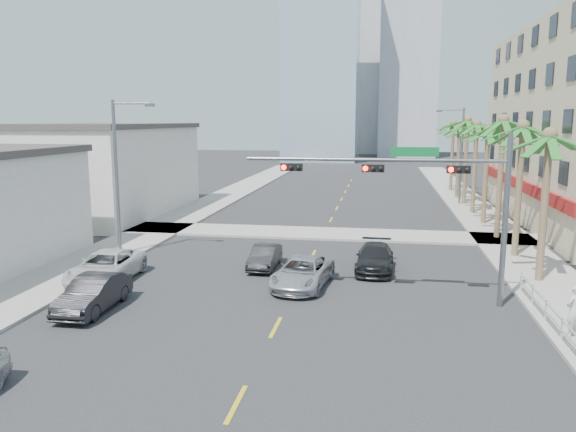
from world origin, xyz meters
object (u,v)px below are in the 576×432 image
object	(u,v)px
car_lane_right	(375,258)
car_parked_far	(106,267)
car_lane_left	(265,257)
car_parked_mid	(93,294)
pedestrian	(574,311)
traffic_signal_mast	(427,188)
car_lane_center	(302,273)

from	to	relation	value
car_lane_right	car_parked_far	bearing A→B (deg)	-160.40
car_lane_left	car_lane_right	distance (m)	5.87
car_parked_mid	pedestrian	size ratio (longest dim) A/B	2.29
car_parked_mid	car_parked_far	xyz separation A→B (m)	(-1.53, 4.09, 0.01)
car_lane_right	traffic_signal_mast	bearing A→B (deg)	-65.53
car_parked_mid	car_lane_left	size ratio (longest dim) A/B	1.19
traffic_signal_mast	car_lane_left	distance (m)	10.26
car_lane_center	car_lane_right	bearing A→B (deg)	53.44
car_parked_far	pedestrian	world-z (taller)	pedestrian
car_lane_center	pedestrian	distance (m)	11.67
car_parked_mid	car_lane_center	distance (m)	9.46
car_parked_far	car_parked_mid	bearing A→B (deg)	-71.40
car_lane_left	car_parked_far	bearing A→B (deg)	-152.04
car_parked_far	traffic_signal_mast	bearing A→B (deg)	-5.02
car_parked_mid	car_lane_right	distance (m)	14.21
car_parked_far	pedestrian	xyz separation A→B (m)	(20.21, -4.25, 0.37)
pedestrian	car_lane_right	bearing A→B (deg)	-85.59
car_parked_far	car_lane_right	bearing A→B (deg)	16.11
car_lane_left	car_lane_center	distance (m)	3.96
traffic_signal_mast	car_lane_left	size ratio (longest dim) A/B	2.98
traffic_signal_mast	car_parked_mid	size ratio (longest dim) A/B	2.52
car_parked_mid	car_lane_center	size ratio (longest dim) A/B	0.89
car_parked_far	car_lane_right	distance (m)	13.72
car_parked_mid	car_parked_far	bearing A→B (deg)	109.93
car_parked_mid	car_lane_right	xyz separation A→B (m)	(11.51, 8.34, -0.05)
traffic_signal_mast	car_lane_right	distance (m)	7.03
traffic_signal_mast	car_parked_far	size ratio (longest dim) A/B	2.09
traffic_signal_mast	car_parked_mid	bearing A→B (deg)	-166.53
car_lane_center	car_lane_right	distance (m)	4.87
car_parked_mid	car_parked_far	size ratio (longest dim) A/B	0.83
car_lane_left	pedestrian	bearing A→B (deg)	-31.84
car_parked_far	pedestrian	bearing A→B (deg)	-13.81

